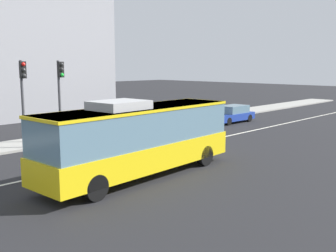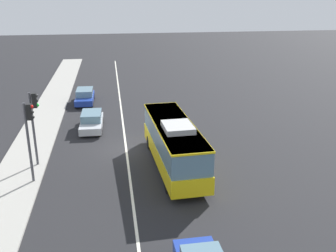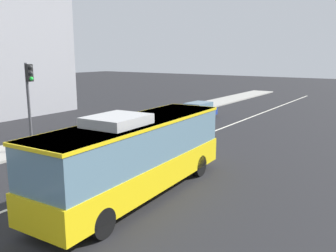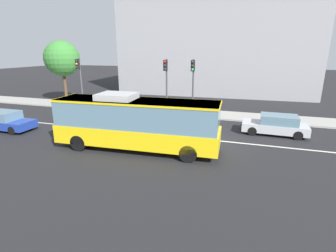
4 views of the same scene
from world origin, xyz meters
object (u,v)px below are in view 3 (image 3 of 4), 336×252
object	(u,v)px
sedan_silver	(150,127)
transit_bus	(137,152)
sedan_blue_ahead	(197,111)
traffic_light_far_corner	(29,92)

from	to	relation	value
sedan_silver	transit_bus	bearing A→B (deg)	36.09
transit_bus	sedan_blue_ahead	distance (m)	18.11
transit_bus	sedan_silver	size ratio (longest dim) A/B	2.22
sedan_blue_ahead	traffic_light_far_corner	xyz separation A→B (m)	(-15.27, 2.28, 2.84)
transit_bus	traffic_light_far_corner	bearing A→B (deg)	77.49
sedan_silver	traffic_light_far_corner	world-z (taller)	traffic_light_far_corner
sedan_silver	traffic_light_far_corner	xyz separation A→B (m)	(-6.94, 3.27, 2.84)
sedan_silver	sedan_blue_ahead	xyz separation A→B (m)	(8.32, 0.99, 0.00)
transit_bus	traffic_light_far_corner	distance (m)	9.32
transit_bus	sedan_silver	bearing A→B (deg)	31.19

